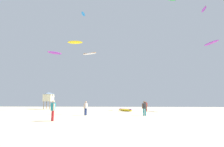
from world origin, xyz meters
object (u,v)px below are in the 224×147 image
Objects in this scene: person_right at (146,106)px; kite_aloft_6 at (83,14)px; lifeguard_tower at (49,97)px; person_foreground at (53,109)px; kite_aloft_5 at (211,43)px; person_midground at (86,107)px; kite_aloft_1 at (89,54)px; kite_grounded_near at (125,110)px; kite_aloft_4 at (204,9)px; person_left at (144,107)px; kite_aloft_2 at (55,53)px; kite_aloft_0 at (75,42)px.

kite_aloft_6 is at bearing -128.19° from person_right.
person_foreground is at bearing -64.02° from lifeguard_tower.
person_right is 25.58m from kite_aloft_6.
kite_aloft_5 is (13.51, 3.00, 12.34)m from person_right.
kite_aloft_1 is (-6.18, 27.61, 14.74)m from person_midground.
kite_grounded_near is at bearing -24.66° from kite_aloft_6.
kite_aloft_4 reaches higher than person_midground.
kite_aloft_2 is (-23.12, 25.47, 14.68)m from person_left.
kite_grounded_near is (5.65, 18.87, -0.81)m from person_foreground.
kite_grounded_near is at bearing -56.19° from kite_aloft_1.
lifeguard_tower reaches higher than person_foreground.
kite_aloft_4 is at bearing 10.53° from kite_aloft_6.
person_midground is 31.90m from kite_aloft_1.
kite_aloft_5 is 1.72× the size of kite_aloft_6.
kite_aloft_0 is 1.63× the size of kite_aloft_6.
kite_aloft_0 is (7.01, -2.54, 12.67)m from lifeguard_tower.
kite_aloft_5 is (-2.36, -7.59, -11.27)m from kite_aloft_4.
lifeguard_tower reaches higher than person_left.
kite_aloft_5 reaches higher than lifeguard_tower.
kite_aloft_0 is 1.19× the size of kite_aloft_4.
kite_aloft_4 reaches higher than kite_aloft_5.
lifeguard_tower is at bearing 170.71° from kite_aloft_5.
lifeguard_tower is at bearing -177.51° from kite_aloft_4.
kite_aloft_1 is 2.01× the size of kite_aloft_6.
person_left is 0.48× the size of kite_aloft_0.
kite_aloft_0 reaches higher than kite_aloft_5.
kite_grounded_near is at bearing -23.61° from lifeguard_tower.
person_foreground is 19.71m from kite_grounded_near.
person_left is at bearing -52.19° from kite_aloft_6.
person_midground is 26.99m from kite_aloft_6.
person_right is 26.64m from kite_aloft_1.
kite_aloft_6 is at bearing 175.50° from kite_aloft_5.
kite_aloft_0 reaches higher than lifeguard_tower.
kite_aloft_4 is 1.38× the size of kite_aloft_6.
kite_aloft_4 is (31.50, 4.21, 8.93)m from kite_aloft_0.
person_left reaches higher than kite_grounded_near.
person_foreground is 0.58× the size of kite_aloft_4.
kite_aloft_0 is at bearing -19.89° from lifeguard_tower.
person_midground is 0.47× the size of kite_grounded_near.
lifeguard_tower is at bearing 164.76° from person_midground.
kite_grounded_near is 32.89m from kite_aloft_4.
kite_aloft_1 is (8.08, 7.86, 12.70)m from lifeguard_tower.
person_foreground is 0.99× the size of person_right.
person_right is 0.80× the size of kite_aloft_6.
kite_aloft_0 is at bearing 151.78° from person_midground.
person_right reaches higher than person_midground.
person_foreground is 0.79× the size of kite_aloft_6.
kite_aloft_0 is 0.94× the size of kite_aloft_2.
kite_aloft_1 reaches higher than lifeguard_tower.
lifeguard_tower is (-13.21, 27.11, 2.02)m from person_foreground.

